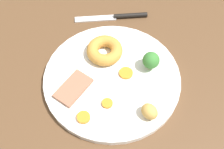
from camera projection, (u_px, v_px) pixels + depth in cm
name	position (u px, v px, depth cm)	size (l,w,h in cm)	color
dining_table	(100.00, 97.00, 67.64)	(120.00, 84.00, 3.60)	brown
dinner_plate	(112.00, 79.00, 67.30)	(29.99, 29.99, 1.40)	white
meat_slice_main	(73.00, 89.00, 64.54)	(8.16, 4.65, 0.80)	#9E664C
yorkshire_pudding	(105.00, 50.00, 69.08)	(8.18, 8.18, 2.71)	#C68938
roast_potato_left	(149.00, 111.00, 60.47)	(3.64, 2.95, 2.96)	tan
carrot_coin_front	(126.00, 73.00, 67.00)	(3.07, 3.07, 0.49)	orange
carrot_coin_back	(84.00, 117.00, 60.99)	(2.70, 2.70, 0.70)	orange
carrot_coin_side	(107.00, 103.00, 62.81)	(2.28, 2.28, 0.59)	orange
broccoli_floret	(151.00, 60.00, 66.18)	(3.74, 3.74, 4.39)	#8CB766
knife	(118.00, 17.00, 78.02)	(3.29, 18.55, 1.20)	black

